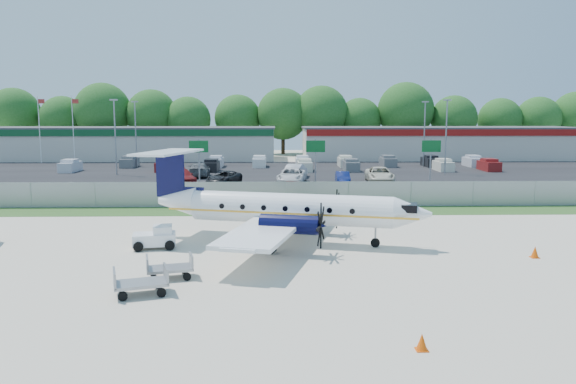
{
  "coord_description": "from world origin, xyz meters",
  "views": [
    {
      "loc": [
        -0.85,
        -30.01,
        7.31
      ],
      "look_at": [
        0.0,
        6.0,
        2.3
      ],
      "focal_mm": 35.0,
      "sensor_mm": 36.0,
      "label": 1
    }
  ],
  "objects_px": {
    "baggage_cart_near": "(141,282)",
    "pushback_tug": "(156,237)",
    "aircraft": "(285,208)",
    "baggage_cart_far": "(170,268)"
  },
  "relations": [
    {
      "from": "baggage_cart_far",
      "to": "baggage_cart_near",
      "type": "bearing_deg",
      "value": -107.93
    },
    {
      "from": "pushback_tug",
      "to": "baggage_cart_near",
      "type": "xyz_separation_m",
      "value": [
        1.06,
        -8.12,
        -0.07
      ]
    },
    {
      "from": "pushback_tug",
      "to": "baggage_cart_near",
      "type": "relative_size",
      "value": 1.03
    },
    {
      "from": "aircraft",
      "to": "baggage_cart_far",
      "type": "distance_m",
      "value": 8.92
    },
    {
      "from": "pushback_tug",
      "to": "baggage_cart_far",
      "type": "height_order",
      "value": "pushback_tug"
    },
    {
      "from": "aircraft",
      "to": "pushback_tug",
      "type": "bearing_deg",
      "value": -170.47
    },
    {
      "from": "pushback_tug",
      "to": "aircraft",
      "type": "bearing_deg",
      "value": 9.53
    },
    {
      "from": "aircraft",
      "to": "baggage_cart_far",
      "type": "xyz_separation_m",
      "value": [
        -5.29,
        -7.02,
        -1.48
      ]
    },
    {
      "from": "baggage_cart_near",
      "to": "aircraft",
      "type": "bearing_deg",
      "value": 57.06
    },
    {
      "from": "baggage_cart_near",
      "to": "pushback_tug",
      "type": "bearing_deg",
      "value": 97.45
    }
  ]
}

